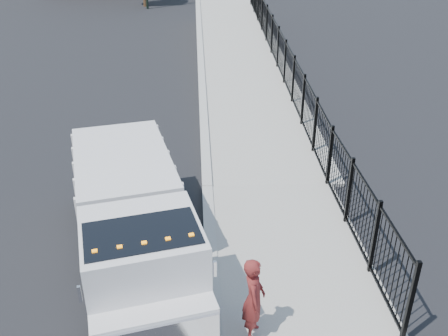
{
  "coord_description": "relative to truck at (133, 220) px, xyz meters",
  "views": [
    {
      "loc": [
        -0.23,
        -8.66,
        7.45
      ],
      "look_at": [
        0.38,
        2.0,
        1.79
      ],
      "focal_mm": 40.0,
      "sensor_mm": 36.0,
      "label": 1
    }
  ],
  "objects": [
    {
      "name": "ground",
      "position": [
        1.71,
        -0.53,
        -1.34
      ],
      "size": [
        120.0,
        120.0,
        0.0
      ],
      "primitive_type": "plane",
      "color": "black",
      "rests_on": "ground"
    },
    {
      "name": "ramp",
      "position": [
        3.83,
        15.47,
        -1.34
      ],
      "size": [
        3.95,
        24.06,
        3.19
      ],
      "primitive_type": "cube",
      "rotation": [
        0.06,
        0.0,
        0.0
      ],
      "color": "#9E998E",
      "rests_on": "ground"
    },
    {
      "name": "iron_fence",
      "position": [
        5.26,
        11.47,
        -0.44
      ],
      "size": [
        0.1,
        28.0,
        1.8
      ],
      "primitive_type": "cube",
      "color": "black",
      "rests_on": "ground"
    },
    {
      "name": "truck",
      "position": [
        0.0,
        0.0,
        0.0
      ],
      "size": [
        3.7,
        7.26,
        2.38
      ],
      "rotation": [
        0.0,
        0.0,
        0.23
      ],
      "color": "black",
      "rests_on": "ground"
    },
    {
      "name": "worker",
      "position": [
        2.43,
        -2.22,
        -0.34
      ],
      "size": [
        0.48,
        0.68,
        1.75
      ],
      "primitive_type": "imported",
      "rotation": [
        0.0,
        0.0,
        1.48
      ],
      "color": "maroon",
      "rests_on": "sidewalk"
    }
  ]
}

